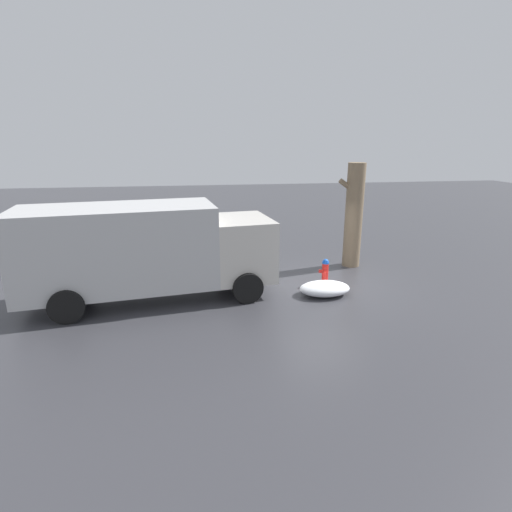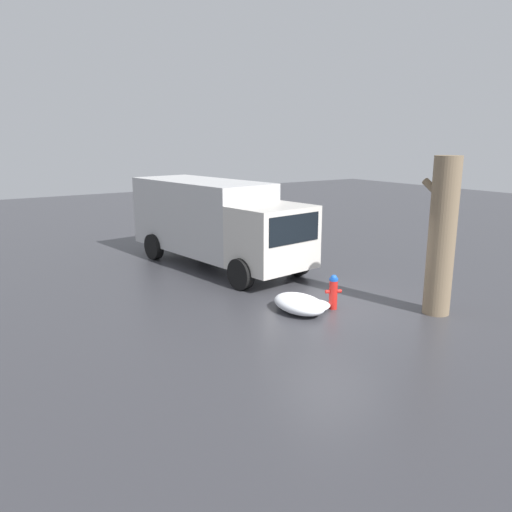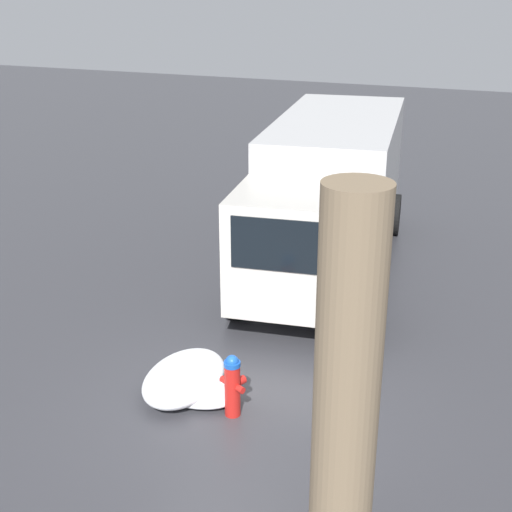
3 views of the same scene
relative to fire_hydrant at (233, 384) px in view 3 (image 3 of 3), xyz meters
name	(u,v)px [view 3 (image 3 of 3)]	position (x,y,z in m)	size (l,w,h in m)	color
ground_plane	(233,414)	(0.00, 0.00, -0.45)	(60.00, 60.00, 0.00)	#38383D
fire_hydrant	(233,384)	(0.00, 0.00, 0.00)	(0.34, 0.41, 0.88)	red
tree_trunk	(348,377)	(-1.63, -1.88, 1.46)	(0.97, 0.63, 3.78)	#7F6B51
delivery_truck	(331,189)	(5.54, 0.28, 1.09)	(7.36, 3.27, 2.79)	beige
snow_pile_by_hydrant	(198,391)	(0.18, 0.59, -0.34)	(0.81, 1.15, 0.23)	white
snow_pile_curbside	(184,378)	(0.28, 0.85, -0.25)	(1.55, 1.01, 0.42)	white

